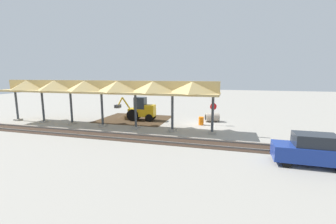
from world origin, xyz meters
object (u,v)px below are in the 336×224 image
(stop_sign, at_px, (213,109))
(distant_parked_car, at_px, (311,150))
(concrete_pipe, at_px, (212,117))
(backhoe, at_px, (141,110))
(traffic_barrel, at_px, (201,121))

(stop_sign, distance_m, distant_parked_car, 11.86)
(concrete_pipe, bearing_deg, backhoe, 9.63)
(backhoe, bearing_deg, distant_parked_car, 146.36)
(stop_sign, height_order, distant_parked_car, stop_sign)
(stop_sign, bearing_deg, distant_parked_car, 123.88)
(backhoe, height_order, traffic_barrel, backhoe)
(distant_parked_car, bearing_deg, concrete_pipe, -59.46)
(concrete_pipe, bearing_deg, stop_sign, 97.43)
(distant_parked_car, relative_size, traffic_barrel, 4.70)
(backhoe, relative_size, traffic_barrel, 5.67)
(backhoe, distance_m, concrete_pipe, 8.57)
(stop_sign, xyz_separation_m, distant_parked_car, (-6.60, 9.82, -0.77))
(stop_sign, distance_m, traffic_barrel, 1.84)
(concrete_pipe, bearing_deg, distant_parked_car, 120.54)
(distant_parked_car, bearing_deg, stop_sign, -56.12)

